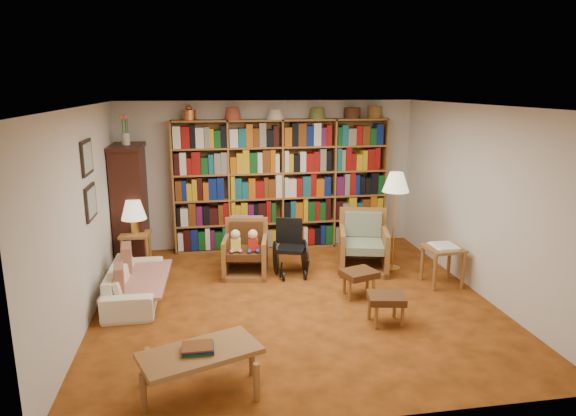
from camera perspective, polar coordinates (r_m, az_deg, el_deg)
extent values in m
plane|color=#A34E19|center=(6.79, 0.72, -10.31)|extent=(5.00, 5.00, 0.00)
plane|color=white|center=(6.22, 0.79, 11.27)|extent=(5.00, 5.00, 0.00)
plane|color=silver|center=(8.82, -2.14, 3.72)|extent=(5.00, 0.00, 5.00)
plane|color=silver|center=(4.07, 7.08, -8.09)|extent=(5.00, 0.00, 5.00)
plane|color=silver|center=(6.45, -21.68, -0.85)|extent=(0.00, 5.00, 5.00)
plane|color=silver|center=(7.26, 20.57, 0.75)|extent=(0.00, 5.00, 5.00)
cube|color=brown|center=(8.71, -0.69, 2.61)|extent=(3.60, 0.30, 2.20)
cube|color=#3D1710|center=(8.40, -17.09, 0.21)|extent=(0.45, 0.90, 1.80)
cube|color=#3D1710|center=(8.25, -17.54, 6.51)|extent=(0.50, 0.95, 0.06)
cylinder|color=silver|center=(8.24, -17.60, 7.34)|extent=(0.12, 0.12, 0.18)
cube|color=black|center=(6.62, -21.47, 5.25)|extent=(0.03, 0.52, 0.42)
cube|color=gray|center=(6.61, -21.34, 5.26)|extent=(0.01, 0.44, 0.34)
cube|color=black|center=(6.71, -21.07, 0.61)|extent=(0.03, 0.52, 0.42)
cube|color=gray|center=(6.71, -20.94, 0.61)|extent=(0.01, 0.44, 0.34)
imported|color=#F2E9CD|center=(7.06, -16.67, -7.95)|extent=(1.57, 0.63, 0.46)
cube|color=beige|center=(7.03, -16.30, -7.39)|extent=(0.80, 1.42, 0.04)
cube|color=maroon|center=(7.34, -17.47, -5.37)|extent=(0.16, 0.40, 0.39)
cube|color=maroon|center=(6.68, -18.27, -7.27)|extent=(0.15, 0.36, 0.35)
cube|color=brown|center=(8.02, -16.61, -2.83)|extent=(0.45, 0.45, 0.04)
cylinder|color=brown|center=(7.96, -17.87, -5.25)|extent=(0.05, 0.05, 0.55)
cylinder|color=brown|center=(7.91, -15.36, -5.18)|extent=(0.05, 0.05, 0.55)
cylinder|color=brown|center=(8.29, -17.53, -4.49)|extent=(0.05, 0.05, 0.55)
cylinder|color=brown|center=(8.24, -15.13, -4.42)|extent=(0.05, 0.05, 0.55)
cylinder|color=gold|center=(7.98, -16.67, -1.98)|extent=(0.12, 0.12, 0.21)
cone|color=beige|center=(7.92, -16.79, -0.18)|extent=(0.37, 0.37, 0.29)
cube|color=brown|center=(7.70, -4.71, -7.13)|extent=(0.74, 0.76, 0.07)
cube|color=brown|center=(7.60, -6.92, -5.48)|extent=(0.17, 0.67, 0.57)
cube|color=brown|center=(7.65, -2.58, -5.28)|extent=(0.17, 0.67, 0.57)
cube|color=brown|center=(7.87, -4.94, -3.89)|extent=(0.64, 0.18, 0.80)
cube|color=#4E2C14|center=(7.57, -4.73, -4.94)|extent=(0.58, 0.64, 0.11)
cube|color=#4E2C14|center=(7.75, -4.93, -2.71)|extent=(0.51, 0.17, 0.34)
cube|color=#C33472|center=(7.83, -5.00, -2.15)|extent=(0.50, 0.14, 0.36)
cube|color=brown|center=(7.93, 8.30, -6.59)|extent=(0.88, 0.90, 0.08)
cube|color=brown|center=(7.75, 6.08, -4.82)|extent=(0.25, 0.74, 0.64)
cube|color=brown|center=(7.94, 10.61, -4.52)|extent=(0.25, 0.74, 0.64)
cube|color=brown|center=(8.11, 7.68, -3.08)|extent=(0.72, 0.25, 0.90)
cube|color=gray|center=(7.79, 8.46, -4.18)|extent=(0.69, 0.74, 0.12)
cube|color=gray|center=(7.98, 7.88, -1.78)|extent=(0.57, 0.23, 0.38)
cube|color=black|center=(7.58, 0.36, -4.55)|extent=(0.51, 0.51, 0.05)
cube|color=black|center=(7.70, 0.12, -2.55)|extent=(0.39, 0.17, 0.40)
cylinder|color=black|center=(7.67, -1.38, -5.50)|extent=(0.03, 0.49, 0.49)
cylinder|color=black|center=(7.75, 1.86, -5.32)|extent=(0.03, 0.49, 0.49)
cylinder|color=black|center=(7.43, -0.53, -7.58)|extent=(0.03, 0.14, 0.14)
cylinder|color=black|center=(7.48, 1.89, -7.43)|extent=(0.03, 0.14, 0.14)
cylinder|color=gold|center=(8.08, 11.45, -6.55)|extent=(0.25, 0.25, 0.03)
cylinder|color=gold|center=(7.89, 11.66, -2.32)|extent=(0.03, 0.03, 1.26)
cone|color=beige|center=(7.73, 11.91, 2.84)|extent=(0.40, 0.40, 0.29)
cube|color=brown|center=(7.47, 16.89, -4.33)|extent=(0.53, 0.53, 0.04)
cylinder|color=brown|center=(7.30, 15.99, -6.98)|extent=(0.05, 0.05, 0.51)
cylinder|color=brown|center=(7.48, 18.86, -6.68)|extent=(0.05, 0.05, 0.51)
cylinder|color=brown|center=(7.65, 14.68, -5.95)|extent=(0.05, 0.05, 0.51)
cylinder|color=brown|center=(7.82, 17.45, -5.70)|extent=(0.05, 0.05, 0.51)
cube|color=white|center=(7.46, 16.91, -4.07)|extent=(0.33, 0.41, 0.03)
cube|color=#4E2C14|center=(6.88, 7.91, -7.24)|extent=(0.52, 0.48, 0.09)
cylinder|color=brown|center=(6.79, 6.87, -9.15)|extent=(0.04, 0.04, 0.28)
cylinder|color=brown|center=(6.88, 9.48, -8.92)|extent=(0.04, 0.04, 0.28)
cylinder|color=brown|center=(7.02, 6.28, -8.37)|extent=(0.04, 0.04, 0.28)
cylinder|color=brown|center=(7.11, 8.80, -8.16)|extent=(0.04, 0.04, 0.28)
cube|color=#4E2C14|center=(6.19, 10.86, -9.80)|extent=(0.48, 0.43, 0.08)
cylinder|color=brown|center=(6.11, 9.78, -11.95)|extent=(0.04, 0.04, 0.27)
cylinder|color=brown|center=(6.21, 12.60, -11.63)|extent=(0.04, 0.04, 0.27)
cylinder|color=brown|center=(6.32, 9.01, -11.00)|extent=(0.04, 0.04, 0.27)
cylinder|color=brown|center=(6.43, 11.75, -10.71)|extent=(0.04, 0.04, 0.27)
cube|color=brown|center=(4.87, -9.75, -15.60)|extent=(1.19, 0.88, 0.05)
cylinder|color=brown|center=(4.82, -15.79, -19.13)|extent=(0.06, 0.06, 0.36)
cylinder|color=brown|center=(4.80, -3.50, -18.73)|extent=(0.06, 0.06, 0.36)
cylinder|color=brown|center=(5.20, -15.26, -16.52)|extent=(0.06, 0.06, 0.36)
cylinder|color=brown|center=(5.18, -4.04, -16.15)|extent=(0.06, 0.06, 0.36)
cube|color=brown|center=(4.85, -9.77, -15.07)|extent=(0.34, 0.31, 0.05)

